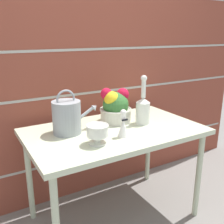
{
  "coord_description": "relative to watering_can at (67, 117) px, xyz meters",
  "views": [
    {
      "loc": [
        -0.91,
        -1.52,
        1.4
      ],
      "look_at": [
        0.0,
        0.04,
        0.86
      ],
      "focal_mm": 42.0,
      "sensor_mm": 36.0,
      "label": 1
    }
  ],
  "objects": [
    {
      "name": "ground_plane",
      "position": [
        0.32,
        -0.1,
        -0.86
      ],
      "size": [
        12.0,
        12.0,
        0.0
      ],
      "primitive_type": "plane",
      "color": "gray"
    },
    {
      "name": "brick_wall",
      "position": [
        0.32,
        0.39,
        0.24
      ],
      "size": [
        3.6,
        0.08,
        2.2
      ],
      "color": "brown",
      "rests_on": "ground_plane"
    },
    {
      "name": "patio_table",
      "position": [
        0.32,
        -0.1,
        -0.19
      ],
      "size": [
        1.26,
        0.75,
        0.74
      ],
      "color": "beige",
      "rests_on": "ground_plane"
    },
    {
      "name": "watering_can",
      "position": [
        0.0,
        0.0,
        0.0
      ],
      "size": [
        0.34,
        0.2,
        0.31
      ],
      "color": "#93999E",
      "rests_on": "patio_table"
    },
    {
      "name": "crystal_pedestal_bowl",
      "position": [
        0.09,
        -0.27,
        -0.04
      ],
      "size": [
        0.14,
        0.14,
        0.13
      ],
      "color": "silver",
      "rests_on": "patio_table"
    },
    {
      "name": "flower_planter",
      "position": [
        0.41,
        0.04,
        0.0
      ],
      "size": [
        0.25,
        0.25,
        0.27
      ],
      "color": "beige",
      "rests_on": "patio_table"
    },
    {
      "name": "glass_decanter",
      "position": [
        0.57,
        -0.1,
        0.0
      ],
      "size": [
        0.11,
        0.11,
        0.37
      ],
      "color": "silver",
      "rests_on": "patio_table"
    },
    {
      "name": "figurine_vase",
      "position": [
        0.3,
        -0.25,
        -0.04
      ],
      "size": [
        0.07,
        0.07,
        0.19
      ],
      "color": "white",
      "rests_on": "patio_table"
    }
  ]
}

